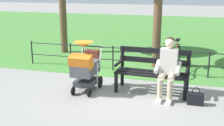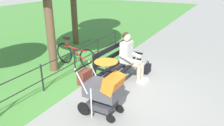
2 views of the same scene
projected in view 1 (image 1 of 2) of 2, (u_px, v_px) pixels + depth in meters
ground_plane at (123, 90)px, 6.44m from camera, size 60.00×60.00×0.00m
grass_lawn at (163, 32)px, 14.60m from camera, size 40.00×16.00×0.01m
park_bench at (153, 69)px, 6.23m from camera, size 1.62×0.67×0.96m
person_on_bench at (168, 66)px, 5.90m from camera, size 0.55×0.74×1.28m
stroller at (85, 66)px, 6.19m from camera, size 0.52×0.90×1.15m
handbag at (196, 99)px, 5.61m from camera, size 0.32×0.14×0.37m
park_fence at (135, 57)px, 7.67m from camera, size 6.43×0.04×0.70m
bicycle at (174, 59)px, 7.66m from camera, size 0.44×1.65×0.89m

